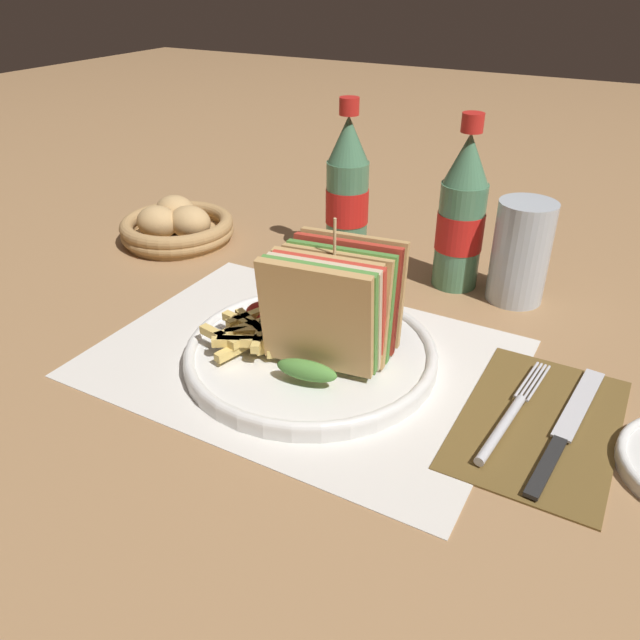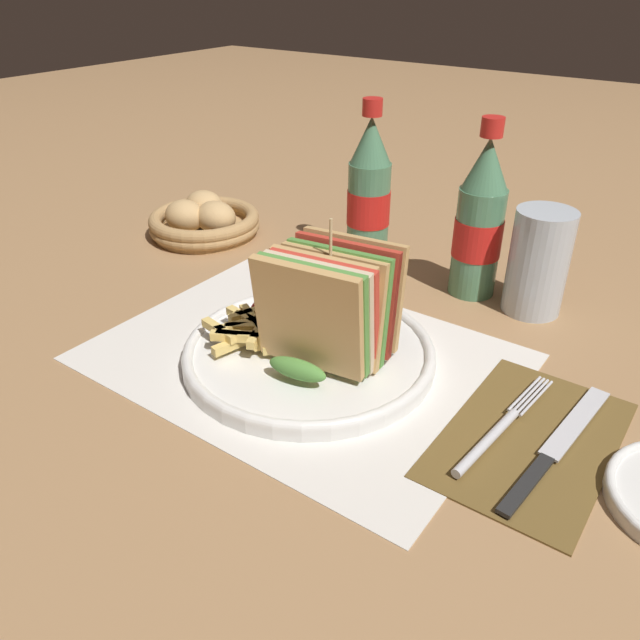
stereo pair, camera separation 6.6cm
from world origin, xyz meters
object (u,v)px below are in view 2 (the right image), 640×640
(club_sandwich, at_px, (328,307))
(coke_bottle_far, at_px, (479,223))
(plate_main, at_px, (309,352))
(knife, at_px, (556,447))
(glass_near, at_px, (537,268))
(fork, at_px, (496,431))
(coke_bottle_near, at_px, (369,194))
(bread_basket, at_px, (204,221))

(club_sandwich, height_order, coke_bottle_far, coke_bottle_far)
(plate_main, bearing_deg, knife, 2.14)
(plate_main, distance_m, glass_near, 0.29)
(plate_main, distance_m, club_sandwich, 0.07)
(fork, height_order, glass_near, glass_near)
(coke_bottle_far, relative_size, glass_near, 1.73)
(coke_bottle_near, relative_size, bread_basket, 1.30)
(fork, distance_m, bread_basket, 0.58)
(fork, bearing_deg, plate_main, -175.87)
(coke_bottle_far, xyz_separation_m, glass_near, (0.08, -0.00, -0.04))
(fork, bearing_deg, coke_bottle_near, 143.88)
(club_sandwich, bearing_deg, coke_bottle_far, 78.97)
(club_sandwich, height_order, glass_near, club_sandwich)
(club_sandwich, distance_m, coke_bottle_near, 0.29)
(club_sandwich, relative_size, coke_bottle_far, 0.68)
(coke_bottle_near, bearing_deg, bread_basket, -162.94)
(coke_bottle_far, relative_size, bread_basket, 1.30)
(club_sandwich, height_order, coke_bottle_near, coke_bottle_near)
(fork, relative_size, glass_near, 1.38)
(plate_main, bearing_deg, bread_basket, 151.16)
(plate_main, distance_m, fork, 0.21)
(coke_bottle_near, xyz_separation_m, bread_basket, (-0.25, -0.08, -0.07))
(knife, relative_size, coke_bottle_near, 0.95)
(plate_main, xyz_separation_m, knife, (0.26, 0.01, -0.00))
(plate_main, xyz_separation_m, coke_bottle_near, (-0.09, 0.26, 0.08))
(fork, distance_m, glass_near, 0.26)
(club_sandwich, xyz_separation_m, coke_bottle_far, (0.05, 0.25, 0.02))
(plate_main, height_order, coke_bottle_near, coke_bottle_near)
(glass_near, bearing_deg, club_sandwich, -117.20)
(club_sandwich, bearing_deg, glass_near, 62.80)
(knife, distance_m, bread_basket, 0.62)
(coke_bottle_near, height_order, bread_basket, coke_bottle_near)
(plate_main, bearing_deg, coke_bottle_near, 109.28)
(plate_main, height_order, bread_basket, bread_basket)
(plate_main, bearing_deg, glass_near, 58.21)
(knife, distance_m, coke_bottle_far, 0.31)
(club_sandwich, relative_size, fork, 0.85)
(club_sandwich, distance_m, glass_near, 0.28)
(bread_basket, bearing_deg, glass_near, 6.89)
(coke_bottle_far, distance_m, glass_near, 0.09)
(club_sandwich, distance_m, knife, 0.24)
(coke_bottle_near, distance_m, bread_basket, 0.27)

